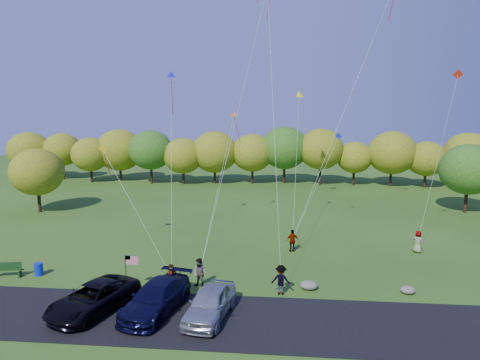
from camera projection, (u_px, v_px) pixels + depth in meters
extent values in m
plane|color=#2D5518|center=(215.00, 289.00, 26.87)|extent=(140.00, 140.00, 0.00)
cube|color=black|center=(204.00, 319.00, 22.94)|extent=(44.00, 6.00, 0.06)
cylinder|color=#352113|center=(26.00, 173.00, 65.97)|extent=(0.36, 0.36, 2.42)
ellipsoid|color=#205817|center=(25.00, 155.00, 65.49)|extent=(5.00, 5.00, 4.50)
cylinder|color=#352113|center=(52.00, 171.00, 65.40)|extent=(0.36, 0.36, 3.16)
ellipsoid|color=#3B6B1A|center=(50.00, 147.00, 64.77)|extent=(6.56, 6.56, 5.90)
cylinder|color=#352113|center=(88.00, 173.00, 64.84)|extent=(0.36, 0.36, 2.94)
ellipsoid|color=#205817|center=(87.00, 149.00, 64.23)|extent=(6.61, 6.61, 5.95)
cylinder|color=#352113|center=(117.00, 175.00, 64.57)|extent=(0.36, 0.36, 2.41)
ellipsoid|color=#205817|center=(116.00, 154.00, 64.05)|extent=(5.89, 5.89, 5.30)
cylinder|color=#352113|center=(160.00, 172.00, 65.96)|extent=(0.36, 0.36, 2.89)
ellipsoid|color=#205817|center=(159.00, 148.00, 65.36)|extent=(6.66, 6.66, 5.99)
cylinder|color=#352113|center=(193.00, 171.00, 66.70)|extent=(0.36, 0.36, 2.78)
ellipsoid|color=#3B6B1A|center=(193.00, 151.00, 66.15)|extent=(5.63, 5.63, 5.07)
cylinder|color=#352113|center=(220.00, 175.00, 63.53)|extent=(0.36, 0.36, 2.64)
ellipsoid|color=#3B6B1A|center=(220.00, 152.00, 62.95)|extent=(6.52, 6.52, 5.87)
cylinder|color=#352113|center=(257.00, 173.00, 64.65)|extent=(0.36, 0.36, 2.84)
ellipsoid|color=#3B6B1A|center=(257.00, 153.00, 64.14)|extent=(4.91, 4.91, 4.42)
cylinder|color=#352113|center=(282.00, 174.00, 65.51)|extent=(0.36, 0.36, 2.22)
ellipsoid|color=#3B6B1A|center=(282.00, 153.00, 64.97)|extent=(6.63, 6.63, 5.96)
cylinder|color=#352113|center=(322.00, 179.00, 61.60)|extent=(0.36, 0.36, 2.21)
ellipsoid|color=#205817|center=(323.00, 158.00, 61.09)|extent=(5.91, 5.91, 5.32)
cylinder|color=#352113|center=(360.00, 177.00, 61.79)|extent=(0.36, 0.36, 2.55)
ellipsoid|color=#3B6B1A|center=(361.00, 157.00, 61.30)|extent=(4.94, 4.94, 4.45)
cylinder|color=#352113|center=(395.00, 177.00, 60.92)|extent=(0.36, 0.36, 3.02)
ellipsoid|color=#3B6B1A|center=(397.00, 153.00, 60.37)|extent=(5.53, 5.53, 4.97)
cylinder|color=#352113|center=(425.00, 177.00, 60.62)|extent=(0.36, 0.36, 2.90)
ellipsoid|color=#3B6B1A|center=(427.00, 154.00, 60.06)|extent=(5.78, 5.78, 5.20)
cylinder|color=#352113|center=(455.00, 176.00, 61.78)|extent=(0.36, 0.36, 2.83)
ellipsoid|color=#3B6B1A|center=(457.00, 153.00, 61.20)|extent=(6.14, 6.14, 5.53)
cylinder|color=#352113|center=(39.00, 200.00, 46.34)|extent=(0.36, 0.36, 2.60)
ellipsoid|color=#3B6B1A|center=(37.00, 172.00, 45.81)|extent=(5.60, 5.60, 5.04)
cylinder|color=#352113|center=(466.00, 200.00, 46.03)|extent=(0.36, 0.36, 2.80)
ellipsoid|color=#205817|center=(469.00, 169.00, 45.47)|extent=(6.00, 6.00, 5.40)
imported|color=black|center=(94.00, 298.00, 23.65)|extent=(4.38, 6.18, 1.57)
imported|color=black|center=(156.00, 298.00, 23.60)|extent=(3.45, 5.95, 1.62)
imported|color=#AEB4B9|center=(210.00, 303.00, 22.97)|extent=(2.72, 5.10, 1.65)
imported|color=#4C4C59|center=(172.00, 279.00, 26.17)|extent=(0.79, 0.76, 1.82)
imported|color=#4C4C59|center=(200.00, 273.00, 26.91)|extent=(1.12, 1.01, 1.90)
imported|color=#4C4C59|center=(281.00, 280.00, 25.91)|extent=(1.26, 0.79, 1.86)
imported|color=#4C4C59|center=(292.00, 241.00, 33.64)|extent=(1.12, 0.68, 1.79)
imported|color=#4C4C59|center=(418.00, 242.00, 33.43)|extent=(1.02, 0.98, 1.75)
cube|color=#173C16|center=(8.00, 270.00, 28.75)|extent=(1.90, 0.56, 0.06)
cube|color=#173C16|center=(6.00, 267.00, 28.51)|extent=(1.88, 0.49, 0.59)
cube|color=#173C16|center=(20.00, 274.00, 28.72)|extent=(0.19, 0.49, 0.45)
cylinder|color=#0B28B2|center=(39.00, 269.00, 28.96)|extent=(0.57, 0.57, 0.86)
cylinder|color=black|center=(126.00, 273.00, 26.50)|extent=(0.05, 0.05, 2.28)
cube|color=red|center=(132.00, 260.00, 26.32)|extent=(0.82, 0.55, 0.02)
cube|color=navy|center=(128.00, 258.00, 26.33)|extent=(0.33, 0.02, 0.25)
ellipsoid|color=#9D9389|center=(309.00, 285.00, 26.73)|extent=(1.11, 0.87, 0.55)
ellipsoid|color=gray|center=(408.00, 290.00, 26.14)|extent=(0.90, 0.75, 0.47)
cone|color=#111AAF|center=(171.00, 75.00, 35.16)|extent=(0.92, 0.66, 0.75)
cone|color=#FFEC10|center=(299.00, 95.00, 37.78)|extent=(0.90, 0.65, 0.74)
cube|color=red|center=(458.00, 74.00, 32.51)|extent=(0.76, 0.26, 0.74)
cube|color=yellow|center=(103.00, 149.00, 32.89)|extent=(0.81, 0.40, 0.85)
cube|color=#132FC3|center=(338.00, 136.00, 39.57)|extent=(0.59, 0.26, 0.61)
cone|color=#F55411|center=(234.00, 115.00, 40.22)|extent=(0.75, 0.49, 0.64)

